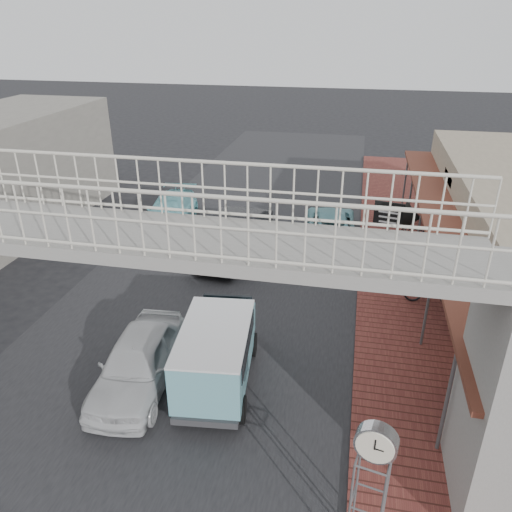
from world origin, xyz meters
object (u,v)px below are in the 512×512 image
at_px(dark_sedan, 234,236).
at_px(motorcycle_far, 416,237).
at_px(motorcycle_near, 431,291).
at_px(angkot_van, 217,348).
at_px(angkot_curb, 331,224).
at_px(white_hatchback, 138,362).
at_px(angkot_far, 170,212).
at_px(arrow_sign, 410,217).
at_px(street_clock, 375,449).

height_order(dark_sedan, motorcycle_far, dark_sedan).
height_order(motorcycle_near, motorcycle_far, motorcycle_far).
height_order(angkot_van, motorcycle_near, angkot_van).
bearing_deg(angkot_van, angkot_curb, 71.88).
bearing_deg(white_hatchback, angkot_van, 6.63).
height_order(white_hatchback, motorcycle_far, white_hatchback).
xyz_separation_m(angkot_far, angkot_van, (5.15, -10.33, 0.50)).
bearing_deg(angkot_far, angkot_van, -70.29).
xyz_separation_m(angkot_far, arrow_sign, (10.23, -3.18, 1.73)).
bearing_deg(arrow_sign, street_clock, -84.05).
bearing_deg(arrow_sign, motorcycle_far, 88.43).
bearing_deg(dark_sedan, white_hatchback, -86.13).
distance_m(angkot_curb, arrow_sign, 4.69).
height_order(motorcycle_far, street_clock, street_clock).
distance_m(motorcycle_near, street_clock, 9.58).
bearing_deg(angkot_far, motorcycle_near, -31.18).
bearing_deg(white_hatchback, street_clock, -34.70).
height_order(motorcycle_near, arrow_sign, arrow_sign).
bearing_deg(arrow_sign, white_hatchback, -120.63).
bearing_deg(white_hatchback, dark_sedan, 82.49).
distance_m(angkot_far, motorcycle_near, 12.12).
relative_size(white_hatchback, angkot_far, 0.90).
bearing_deg(angkot_curb, dark_sedan, 29.20).
distance_m(angkot_far, motorcycle_far, 10.88).
relative_size(motorcycle_near, arrow_sign, 0.61).
height_order(white_hatchback, street_clock, street_clock).
xyz_separation_m(motorcycle_near, street_clock, (-2.09, -9.15, 1.93)).
xyz_separation_m(angkot_far, motorcycle_near, (11.04, -5.00, -0.12)).
distance_m(motorcycle_near, motorcycle_far, 4.30).
xyz_separation_m(motorcycle_far, arrow_sign, (-0.63, -2.48, 1.76)).
bearing_deg(angkot_far, street_clock, -64.50).
bearing_deg(dark_sedan, angkot_van, -71.72).
bearing_deg(motorcycle_near, street_clock, 166.64).
distance_m(angkot_van, arrow_sign, 8.85).
bearing_deg(angkot_far, arrow_sign, -24.08).
relative_size(angkot_far, street_clock, 1.63).
bearing_deg(arrow_sign, angkot_curb, 143.89).
relative_size(angkot_curb, angkot_far, 0.97).
xyz_separation_m(motorcycle_far, street_clock, (-1.91, -13.45, 1.84)).
xyz_separation_m(street_clock, arrow_sign, (1.28, 10.97, -0.08)).
bearing_deg(dark_sedan, motorcycle_near, -11.28).
relative_size(angkot_far, motorcycle_far, 2.57).
bearing_deg(white_hatchback, angkot_far, 102.33).
bearing_deg(dark_sedan, street_clock, -58.16).
bearing_deg(angkot_far, motorcycle_far, -10.51).
distance_m(angkot_van, motorcycle_far, 11.20).
bearing_deg(dark_sedan, angkot_curb, 42.13).
bearing_deg(motorcycle_far, dark_sedan, 133.76).
bearing_deg(angkot_curb, arrow_sign, 125.69).
bearing_deg(street_clock, angkot_van, 146.44).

